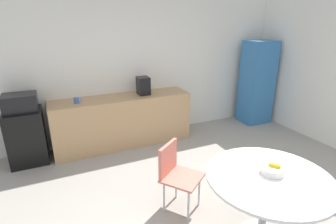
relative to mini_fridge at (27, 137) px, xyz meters
name	(u,v)px	position (x,y,z in m)	size (l,w,h in m)	color
wall_back	(138,69)	(1.99, 0.35, 0.87)	(6.00, 0.10, 2.60)	white
counter_block	(123,121)	(1.56, 0.00, 0.02)	(2.43, 0.60, 0.90)	tan
mini_fridge	(27,137)	(0.00, 0.00, 0.00)	(0.54, 0.54, 0.87)	black
microwave	(20,103)	(0.00, 0.00, 0.56)	(0.48, 0.38, 0.26)	black
locker_cabinet	(257,83)	(4.54, -0.10, 0.45)	(0.60, 0.50, 1.78)	#3372B2
round_table	(268,187)	(2.27, -2.78, 0.20)	(1.21, 1.21, 0.75)	silver
chair_coral	(175,169)	(1.65, -1.96, 0.09)	(0.59, 0.59, 0.83)	silver
fruit_bowl	(273,170)	(2.33, -2.75, 0.36)	(0.23, 0.23, 0.11)	silver
mug_white	(77,100)	(0.80, -0.06, 0.51)	(0.13, 0.08, 0.09)	#3F66BF
coffee_maker	(143,86)	(1.97, 0.00, 0.63)	(0.20, 0.24, 0.32)	black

